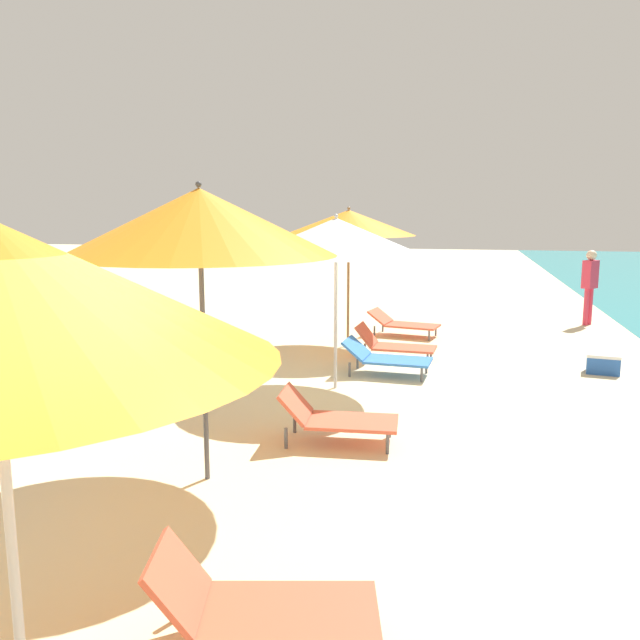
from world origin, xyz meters
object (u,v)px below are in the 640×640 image
object	(u,v)px
lounger_nearest_shoreside	(257,604)
umbrella_second	(200,222)
umbrella_farthest	(349,223)
lounger_third_shoreside	(386,357)
lounger_farthest_inland	(393,344)
person_walking_mid	(590,280)
umbrella_third	(336,237)
cooler_box	(603,364)
lounger_farthest_shoreside	(403,323)
lounger_second_shoreside	(335,417)

from	to	relation	value
lounger_nearest_shoreside	umbrella_second	distance (m)	3.50
umbrella_farthest	lounger_third_shoreside	bearing A→B (deg)	-65.48
umbrella_second	lounger_farthest_inland	distance (m)	6.26
person_walking_mid	lounger_third_shoreside	bearing A→B (deg)	-86.58
umbrella_third	umbrella_farthest	xyz separation A→B (m)	(-0.30, 3.01, 0.12)
lounger_nearest_shoreside	cooler_box	bearing A→B (deg)	53.60
lounger_third_shoreside	lounger_farthest_inland	distance (m)	1.18
umbrella_third	lounger_farthest_inland	bearing A→B (deg)	72.39
person_walking_mid	umbrella_second	bearing A→B (deg)	-78.39
umbrella_third	cooler_box	size ratio (longest dim) A/B	4.54
umbrella_second	umbrella_third	xyz separation A→B (m)	(0.66, 3.56, -0.29)
lounger_nearest_shoreside	cooler_box	world-z (taller)	lounger_nearest_shoreside
lounger_nearest_shoreside	lounger_farthest_shoreside	xyz separation A→B (m)	(0.10, 10.17, -0.02)
lounger_farthest_shoreside	lounger_farthest_inland	distance (m)	2.14
lounger_farthest_inland	lounger_third_shoreside	bearing A→B (deg)	-85.97
lounger_farthest_inland	lounger_nearest_shoreside	bearing A→B (deg)	-86.08
lounger_nearest_shoreside	umbrella_second	xyz separation A→B (m)	(-1.24, 2.36, 2.26)
umbrella_farthest	cooler_box	world-z (taller)	umbrella_farthest
lounger_third_shoreside	lounger_farthest_inland	xyz separation A→B (m)	(0.01, 1.18, -0.03)
lounger_second_shoreside	lounger_farthest_inland	size ratio (longest dim) A/B	0.95
umbrella_second	umbrella_third	world-z (taller)	umbrella_second
person_walking_mid	lounger_farthest_inland	bearing A→B (deg)	-93.33
umbrella_second	cooler_box	xyz separation A→B (m)	(4.80, 5.30, -2.39)
lounger_second_shoreside	umbrella_third	distance (m)	3.05
lounger_second_shoreside	lounger_farthest_inland	bearing A→B (deg)	83.53
lounger_nearest_shoreside	umbrella_farthest	xyz separation A→B (m)	(-0.88, 8.94, 2.09)
umbrella_second	lounger_farthest_inland	xyz separation A→B (m)	(1.33, 5.67, -2.29)
lounger_nearest_shoreside	umbrella_farthest	bearing A→B (deg)	84.11
umbrella_second	umbrella_farthest	xyz separation A→B (m)	(0.37, 6.57, -0.17)
lounger_second_shoreside	umbrella_third	bearing A→B (deg)	97.05
lounger_farthest_inland	person_walking_mid	distance (m)	5.98
lounger_nearest_shoreside	lounger_second_shoreside	size ratio (longest dim) A/B	1.07
umbrella_farthest	lounger_farthest_shoreside	bearing A→B (deg)	51.77
cooler_box	person_walking_mid	bearing A→B (deg)	82.69
lounger_farthest_shoreside	person_walking_mid	world-z (taller)	person_walking_mid
lounger_farthest_inland	umbrella_third	bearing A→B (deg)	-103.07
lounger_second_shoreside	umbrella_second	bearing A→B (deg)	-133.62
umbrella_third	cooler_box	distance (m)	4.96
umbrella_farthest	person_walking_mid	size ratio (longest dim) A/B	1.57
lounger_third_shoreside	lounger_nearest_shoreside	bearing A→B (deg)	-85.76
umbrella_second	lounger_farthest_shoreside	size ratio (longest dim) A/B	1.90
umbrella_second	lounger_third_shoreside	bearing A→B (deg)	73.59
lounger_third_shoreside	lounger_farthest_shoreside	xyz separation A→B (m)	(0.02, 3.32, -0.02)
umbrella_third	person_walking_mid	size ratio (longest dim) A/B	1.51
lounger_second_shoreside	person_walking_mid	bearing A→B (deg)	60.40
lounger_second_shoreside	umbrella_third	world-z (taller)	umbrella_third
lounger_nearest_shoreside	cooler_box	distance (m)	8.45
umbrella_farthest	lounger_nearest_shoreside	bearing A→B (deg)	-84.40
lounger_farthest_shoreside	cooler_box	world-z (taller)	lounger_farthest_shoreside
lounger_third_shoreside	umbrella_second	bearing A→B (deg)	-101.52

